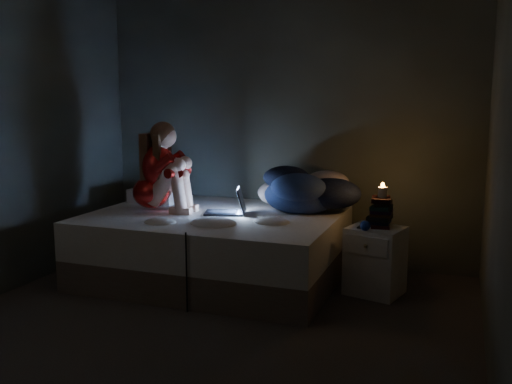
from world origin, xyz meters
The scene contains 13 objects.
floor centered at (0.00, 0.00, -0.01)m, with size 3.60×3.80×0.02m, color #2E2926.
wall_back centered at (0.00, 1.91, 1.30)m, with size 3.60×0.02×2.60m, color #31342E.
wall_right centered at (1.81, 0.00, 1.30)m, with size 0.02×3.80×2.60m, color #31342E.
bed centered at (-0.37, 1.10, 0.29)m, with size 2.08×1.56×0.57m, color beige, non-canonical shape.
pillow centered at (-1.12, 1.42, 0.64)m, with size 0.45×0.32×0.13m, color white.
woman centered at (-0.94, 1.03, 0.97)m, with size 0.49×0.32×0.79m, color maroon, non-canonical shape.
laptop centered at (-0.28, 1.12, 0.69)m, with size 0.34×0.24×0.24m, color black, non-canonical shape.
clothes_pile centered at (0.30, 1.47, 0.78)m, with size 0.68×0.55×0.41m, color navy, non-canonical shape.
nightstand centered at (1.00, 1.18, 0.27)m, with size 0.41×0.36×0.54m, color silver.
book_stack centered at (1.03, 1.23, 0.66)m, with size 0.19×0.25×0.23m, color black, non-canonical shape.
candle centered at (1.03, 1.23, 0.81)m, with size 0.07×0.07×0.08m, color beige.
phone centered at (0.92, 1.13, 0.55)m, with size 0.07×0.14×0.01m, color black.
blue_orb centered at (0.97, 1.02, 0.58)m, with size 0.08×0.08×0.08m, color navy.
Camera 1 is at (1.60, -3.23, 1.53)m, focal length 39.57 mm.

